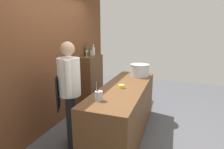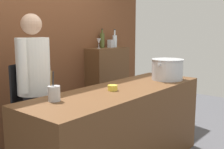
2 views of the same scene
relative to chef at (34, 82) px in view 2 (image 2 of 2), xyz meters
The scene contains 11 objects.
brick_back_panel 1.03m from the chef, 50.86° to the left, with size 4.40×0.10×3.00m, color brown.
prep_counter 1.04m from the chef, 52.42° to the right, with size 2.22×0.70×0.90m, color brown.
bar_cabinet 1.84m from the chef, 15.13° to the left, with size 0.76×0.32×1.21m, color brown.
chef is the anchor object (origin of this frame).
stockpot_large 1.56m from the chef, 32.08° to the right, with size 0.44×0.39×0.25m.
utensil_crock 0.61m from the chef, 108.94° to the right, with size 0.10×0.10×0.26m.
butter_jar 0.83m from the chef, 58.46° to the right, with size 0.10×0.10×0.06m, color yellow.
wine_bottle_clear 2.05m from the chef, 14.35° to the left, with size 0.08×0.08×0.30m.
wine_bottle_olive 1.84m from the chef, 18.08° to the left, with size 0.07×0.07×0.30m.
wine_glass_short 1.67m from the chef, 17.58° to the left, with size 0.07×0.07×0.16m.
spice_tin_silver 1.91m from the chef, 14.59° to the left, with size 0.08×0.08×0.13m, color #B2B2B7.
Camera 2 is at (-2.19, -1.68, 1.50)m, focal length 44.07 mm.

